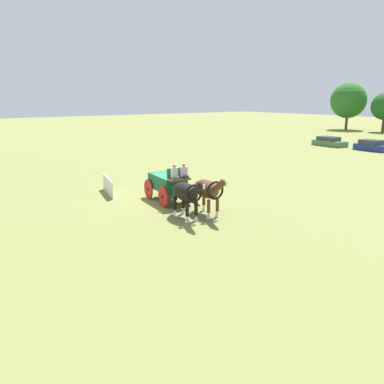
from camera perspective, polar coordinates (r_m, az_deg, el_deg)
ground_plane at (r=24.53m, az=-3.55°, el=-1.30°), size 220.00×220.00×0.00m
show_wagon at (r=24.10m, az=-3.40°, el=1.24°), size 5.77×2.09×2.59m
draft_horse_near at (r=21.31m, az=2.26°, el=0.26°), size 3.08×1.23×2.25m
draft_horse_off at (r=20.69m, az=-0.82°, el=-0.17°), size 3.11×1.21×2.24m
parked_vehicle_a at (r=55.13m, az=19.17°, el=6.82°), size 4.46×2.13×1.21m
parked_vehicle_b at (r=52.16m, az=24.46°, el=6.05°), size 3.96×2.12×1.28m
tree_a at (r=84.07m, az=21.61°, el=12.16°), size 6.76×6.76×8.97m
sponsor_banner at (r=26.68m, az=-12.04°, el=0.86°), size 3.12×0.82×1.10m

